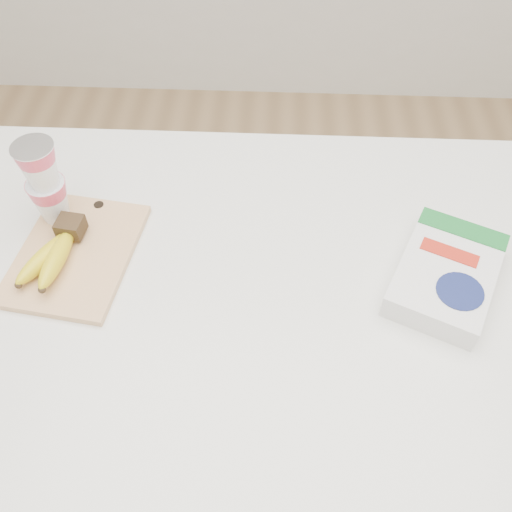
{
  "coord_description": "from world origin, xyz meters",
  "views": [
    {
      "loc": [
        0.09,
        -0.62,
        1.81
      ],
      "look_at": [
        0.06,
        0.03,
        1.01
      ],
      "focal_mm": 40.0,
      "sensor_mm": 36.0,
      "label": 1
    }
  ],
  "objects": [
    {
      "name": "room",
      "position": [
        0.0,
        0.0,
        1.35
      ],
      "size": [
        4.0,
        4.0,
        4.0
      ],
      "color": "tan",
      "rests_on": "ground"
    },
    {
      "name": "table",
      "position": [
        0.0,
        0.0,
        0.48
      ],
      "size": [
        1.29,
        0.86,
        0.97
      ],
      "primitive_type": "cube",
      "color": "silver",
      "rests_on": "ground"
    },
    {
      "name": "cutting_board",
      "position": [
        -0.29,
        0.05,
        0.98
      ],
      "size": [
        0.25,
        0.31,
        0.01
      ],
      "primitive_type": "cube",
      "rotation": [
        0.0,
        0.0,
        -0.14
      ],
      "color": "#E9AF7F",
      "rests_on": "table"
    },
    {
      "name": "bananas",
      "position": [
        -0.31,
        0.03,
        1.0
      ],
      "size": [
        0.1,
        0.18,
        0.05
      ],
      "color": "#382816",
      "rests_on": "cutting_board"
    },
    {
      "name": "yogurt_stack",
      "position": [
        -0.34,
        0.14,
        1.08
      ],
      "size": [
        0.08,
        0.08,
        0.18
      ],
      "color": "white",
      "rests_on": "cutting_board"
    },
    {
      "name": "cereal_box",
      "position": [
        0.4,
        0.02,
        1.0
      ],
      "size": [
        0.25,
        0.29,
        0.05
      ],
      "rotation": [
        0.0,
        0.0,
        -0.43
      ],
      "color": "white",
      "rests_on": "table"
    }
  ]
}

